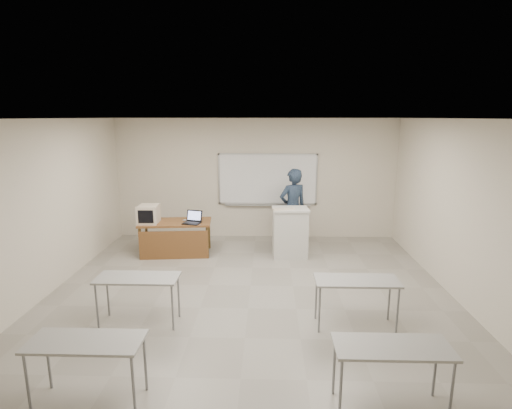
{
  "coord_description": "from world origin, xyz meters",
  "views": [
    {
      "loc": [
        0.31,
        -5.93,
        3.03
      ],
      "look_at": [
        0.06,
        2.2,
        1.24
      ],
      "focal_mm": 28.0,
      "sensor_mm": 36.0,
      "label": 1
    }
  ],
  "objects_px": {
    "laptop": "(192,220)",
    "instructor_desk": "(174,231)",
    "crt_monitor": "(149,214)",
    "podium": "(290,232)",
    "mouse": "(185,220)",
    "keyboard": "(284,209)",
    "presenter": "(293,208)",
    "whiteboard": "(268,180)"
  },
  "relations": [
    {
      "from": "instructor_desk",
      "to": "mouse",
      "type": "xyz_separation_m",
      "value": [
        0.2,
        0.16,
        0.21
      ]
    },
    {
      "from": "whiteboard",
      "to": "keyboard",
      "type": "xyz_separation_m",
      "value": [
        0.35,
        -1.59,
        -0.38
      ]
    },
    {
      "from": "whiteboard",
      "to": "keyboard",
      "type": "relative_size",
      "value": 5.3
    },
    {
      "from": "crt_monitor",
      "to": "mouse",
      "type": "xyz_separation_m",
      "value": [
        0.75,
        0.17,
        -0.18
      ]
    },
    {
      "from": "podium",
      "to": "whiteboard",
      "type": "bearing_deg",
      "value": 105.23
    },
    {
      "from": "keyboard",
      "to": "presenter",
      "type": "relative_size",
      "value": 0.25
    },
    {
      "from": "instructor_desk",
      "to": "laptop",
      "type": "xyz_separation_m",
      "value": [
        0.4,
        -0.01,
        0.25
      ]
    },
    {
      "from": "instructor_desk",
      "to": "crt_monitor",
      "type": "bearing_deg",
      "value": 176.03
    },
    {
      "from": "whiteboard",
      "to": "podium",
      "type": "distance_m",
      "value": 1.81
    },
    {
      "from": "podium",
      "to": "mouse",
      "type": "bearing_deg",
      "value": 172.77
    },
    {
      "from": "whiteboard",
      "to": "mouse",
      "type": "bearing_deg",
      "value": -144.54
    },
    {
      "from": "crt_monitor",
      "to": "podium",
      "type": "bearing_deg",
      "value": -0.55
    },
    {
      "from": "crt_monitor",
      "to": "presenter",
      "type": "distance_m",
      "value": 3.27
    },
    {
      "from": "laptop",
      "to": "presenter",
      "type": "relative_size",
      "value": 0.19
    },
    {
      "from": "instructor_desk",
      "to": "keyboard",
      "type": "distance_m",
      "value": 2.46
    },
    {
      "from": "whiteboard",
      "to": "podium",
      "type": "xyz_separation_m",
      "value": [
        0.5,
        -1.47,
        -0.93
      ]
    },
    {
      "from": "whiteboard",
      "to": "presenter",
      "type": "relative_size",
      "value": 1.33
    },
    {
      "from": "whiteboard",
      "to": "instructor_desk",
      "type": "bearing_deg",
      "value": -144.17
    },
    {
      "from": "crt_monitor",
      "to": "presenter",
      "type": "xyz_separation_m",
      "value": [
        3.19,
        0.69,
        -0.01
      ]
    },
    {
      "from": "keyboard",
      "to": "presenter",
      "type": "distance_m",
      "value": 0.84
    },
    {
      "from": "keyboard",
      "to": "crt_monitor",
      "type": "bearing_deg",
      "value": 162.82
    },
    {
      "from": "presenter",
      "to": "instructor_desk",
      "type": "bearing_deg",
      "value": -11.02
    },
    {
      "from": "crt_monitor",
      "to": "laptop",
      "type": "bearing_deg",
      "value": -0.86
    },
    {
      "from": "podium",
      "to": "crt_monitor",
      "type": "height_order",
      "value": "crt_monitor"
    },
    {
      "from": "mouse",
      "to": "crt_monitor",
      "type": "bearing_deg",
      "value": -179.32
    },
    {
      "from": "crt_monitor",
      "to": "laptop",
      "type": "xyz_separation_m",
      "value": [
        0.95,
        0.0,
        -0.13
      ]
    },
    {
      "from": "whiteboard",
      "to": "presenter",
      "type": "bearing_deg",
      "value": -53.48
    },
    {
      "from": "mouse",
      "to": "keyboard",
      "type": "bearing_deg",
      "value": -19.43
    },
    {
      "from": "keyboard",
      "to": "whiteboard",
      "type": "bearing_deg",
      "value": 87.1
    },
    {
      "from": "crt_monitor",
      "to": "mouse",
      "type": "height_order",
      "value": "crt_monitor"
    },
    {
      "from": "whiteboard",
      "to": "mouse",
      "type": "xyz_separation_m",
      "value": [
        -1.85,
        -1.32,
        -0.71
      ]
    },
    {
      "from": "instructor_desk",
      "to": "podium",
      "type": "bearing_deg",
      "value": -5.0
    },
    {
      "from": "instructor_desk",
      "to": "mouse",
      "type": "bearing_deg",
      "value": 33.76
    },
    {
      "from": "podium",
      "to": "laptop",
      "type": "xyz_separation_m",
      "value": [
        -2.15,
        -0.02,
        0.26
      ]
    },
    {
      "from": "whiteboard",
      "to": "laptop",
      "type": "distance_m",
      "value": 2.32
    },
    {
      "from": "crt_monitor",
      "to": "mouse",
      "type": "bearing_deg",
      "value": 12.1
    },
    {
      "from": "instructor_desk",
      "to": "keyboard",
      "type": "xyz_separation_m",
      "value": [
        2.4,
        -0.11,
        0.54
      ]
    },
    {
      "from": "presenter",
      "to": "mouse",
      "type": "bearing_deg",
      "value": -13.47
    },
    {
      "from": "whiteboard",
      "to": "laptop",
      "type": "height_order",
      "value": "whiteboard"
    },
    {
      "from": "laptop",
      "to": "instructor_desk",
      "type": "bearing_deg",
      "value": -167.81
    },
    {
      "from": "crt_monitor",
      "to": "presenter",
      "type": "relative_size",
      "value": 0.26
    },
    {
      "from": "laptop",
      "to": "keyboard",
      "type": "height_order",
      "value": "keyboard"
    }
  ]
}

